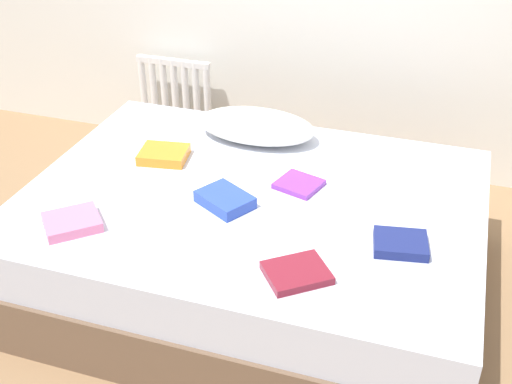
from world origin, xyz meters
TOP-DOWN VIEW (x-y plane):
  - ground_plane at (0.00, 0.00)m, footprint 8.00×8.00m
  - bed at (0.00, 0.00)m, footprint 2.00×1.50m
  - radiator at (-0.92, 1.20)m, footprint 0.49×0.04m
  - pillow at (-0.15, 0.51)m, footprint 0.60×0.32m
  - textbook_orange at (-0.50, 0.17)m, footprint 0.25×0.22m
  - textbook_purple at (0.18, 0.12)m, footprint 0.22×0.21m
  - textbook_blue at (-0.08, -0.12)m, footprint 0.28×0.25m
  - textbook_navy at (0.66, -0.20)m, footprint 0.23×0.20m
  - textbook_pink at (-0.61, -0.46)m, footprint 0.28×0.28m
  - textbook_maroon at (0.33, -0.49)m, footprint 0.29×0.28m

SIDE VIEW (x-z plane):
  - ground_plane at x=0.00m, z-range 0.00..0.00m
  - bed at x=0.00m, z-range 0.00..0.50m
  - radiator at x=-0.92m, z-range 0.13..0.59m
  - textbook_purple at x=0.18m, z-range 0.50..0.52m
  - textbook_maroon at x=0.33m, z-range 0.50..0.53m
  - textbook_navy at x=0.66m, z-range 0.50..0.54m
  - textbook_pink at x=-0.61m, z-range 0.50..0.54m
  - textbook_orange at x=-0.50m, z-range 0.50..0.55m
  - textbook_blue at x=-0.08m, z-range 0.50..0.55m
  - pillow at x=-0.15m, z-range 0.50..0.64m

